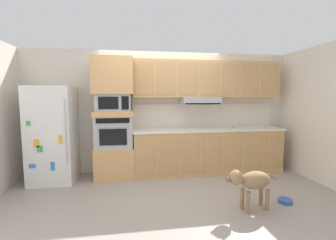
{
  "coord_description": "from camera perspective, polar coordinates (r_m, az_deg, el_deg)",
  "views": [
    {
      "loc": [
        -0.58,
        -3.75,
        1.58
      ],
      "look_at": [
        0.05,
        0.45,
        1.14
      ],
      "focal_mm": 24.48,
      "sensor_mm": 36.0,
      "label": 1
    }
  ],
  "objects": [
    {
      "name": "ground_plane",
      "position": [
        4.11,
        0.21,
        -16.66
      ],
      "size": [
        9.6,
        9.6,
        0.0
      ],
      "primitive_type": "plane",
      "color": "#9E9389"
    },
    {
      "name": "back_kitchen_wall",
      "position": [
        4.91,
        -1.77,
        2.06
      ],
      "size": [
        6.2,
        0.12,
        2.5
      ],
      "primitive_type": "cube",
      "color": "beige",
      "rests_on": "ground"
    },
    {
      "name": "side_panel_right",
      "position": [
        5.06,
        33.35,
        1.21
      ],
      "size": [
        0.12,
        7.1,
        2.5
      ],
      "primitive_type": "cube",
      "color": "silver",
      "rests_on": "ground"
    },
    {
      "name": "refrigerator",
      "position": [
        4.72,
        -26.73,
        -3.23
      ],
      "size": [
        0.76,
        0.73,
        1.76
      ],
      "color": "white",
      "rests_on": "ground"
    },
    {
      "name": "oven_base_cabinet",
      "position": [
        4.69,
        -13.03,
        -10.05
      ],
      "size": [
        0.74,
        0.62,
        0.6
      ],
      "primitive_type": "cube",
      "color": "tan",
      "rests_on": "ground"
    },
    {
      "name": "built_in_oven",
      "position": [
        4.57,
        -13.21,
        -2.79
      ],
      "size": [
        0.7,
        0.62,
        0.6
      ],
      "color": "#A8AAAF",
      "rests_on": "oven_base_cabinet"
    },
    {
      "name": "appliance_mid_shelf",
      "position": [
        4.53,
        -13.31,
        1.59
      ],
      "size": [
        0.74,
        0.62,
        0.1
      ],
      "primitive_type": "cube",
      "color": "tan",
      "rests_on": "built_in_oven"
    },
    {
      "name": "microwave",
      "position": [
        4.52,
        -13.38,
        4.24
      ],
      "size": [
        0.64,
        0.54,
        0.32
      ],
      "color": "#A8AAAF",
      "rests_on": "appliance_mid_shelf"
    },
    {
      "name": "appliance_upper_cabinet",
      "position": [
        4.53,
        -13.53,
        10.57
      ],
      "size": [
        0.74,
        0.62,
        0.68
      ],
      "primitive_type": "cube",
      "color": "tan",
      "rests_on": "microwave"
    },
    {
      "name": "lower_cabinet_run",
      "position": [
        4.88,
        9.88,
        -7.67
      ],
      "size": [
        3.05,
        0.63,
        0.88
      ],
      "color": "tan",
      "rests_on": "ground"
    },
    {
      "name": "countertop_slab",
      "position": [
        4.8,
        9.96,
        -2.31
      ],
      "size": [
        3.09,
        0.64,
        0.04
      ],
      "primitive_type": "cube",
      "color": "silver",
      "rests_on": "lower_cabinet_run"
    },
    {
      "name": "backsplash_panel",
      "position": [
        5.04,
        8.98,
        1.18
      ],
      "size": [
        3.09,
        0.02,
        0.5
      ],
      "primitive_type": "cube",
      "color": "silver",
      "rests_on": "countertop_slab"
    },
    {
      "name": "upper_cabinet_with_hood",
      "position": [
        4.88,
        9.6,
        9.64
      ],
      "size": [
        3.05,
        0.48,
        0.88
      ],
      "color": "tan",
      "rests_on": "backsplash_panel"
    },
    {
      "name": "screwdriver",
      "position": [
        4.99,
        16.08,
        -1.75
      ],
      "size": [
        0.15,
        0.13,
        0.03
      ],
      "color": "yellow",
      "rests_on": "countertop_slab"
    },
    {
      "name": "dog",
      "position": [
        3.46,
        19.99,
        -14.13
      ],
      "size": [
        0.82,
        0.3,
        0.61
      ],
      "rotation": [
        0.0,
        0.0,
        -3.02
      ],
      "color": "#997551",
      "rests_on": "ground"
    },
    {
      "name": "dog_food_bowl",
      "position": [
        4.0,
        27.12,
        -17.48
      ],
      "size": [
        0.2,
        0.2,
        0.06
      ],
      "color": "#3359A5",
      "rests_on": "ground"
    }
  ]
}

